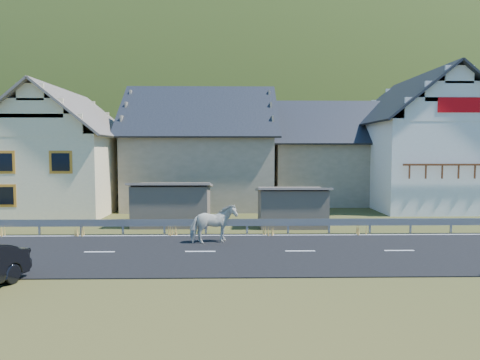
{
  "coord_description": "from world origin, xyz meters",
  "views": [
    {
      "loc": [
        1.26,
        -16.81,
        4.07
      ],
      "look_at": [
        1.66,
        3.59,
        2.65
      ],
      "focal_mm": 32.0,
      "sensor_mm": 36.0,
      "label": 1
    }
  ],
  "objects": [
    {
      "name": "guardrail",
      "position": [
        -0.0,
        3.68,
        0.56
      ],
      "size": [
        28.1,
        0.09,
        0.75
      ],
      "color": "#93969B",
      "rests_on": "ground"
    },
    {
      "name": "house_white",
      "position": [
        15.0,
        14.0,
        5.06
      ],
      "size": [
        8.8,
        10.8,
        9.7
      ],
      "color": "silver",
      "rests_on": "ground"
    },
    {
      "name": "conifer_patch",
      "position": [
        -55.0,
        110.0,
        6.0
      ],
      "size": [
        76.0,
        50.0,
        28.0
      ],
      "primitive_type": "ellipsoid",
      "color": "black",
      "rests_on": "ground"
    },
    {
      "name": "shed_right",
      "position": [
        4.5,
        6.0,
        1.0
      ],
      "size": [
        3.8,
        2.9,
        2.2
      ],
      "primitive_type": "cube",
      "color": "#6B5E4F",
      "rests_on": "ground"
    },
    {
      "name": "road",
      "position": [
        0.0,
        0.0,
        0.02
      ],
      "size": [
        60.0,
        7.0,
        0.04
      ],
      "primitive_type": "cube",
      "color": "black",
      "rests_on": "ground"
    },
    {
      "name": "ground",
      "position": [
        0.0,
        0.0,
        0.0
      ],
      "size": [
        160.0,
        160.0,
        0.0
      ],
      "primitive_type": "plane",
      "color": "#313E19",
      "rests_on": "ground"
    },
    {
      "name": "house_stone_a",
      "position": [
        -1.0,
        15.0,
        4.63
      ],
      "size": [
        10.8,
        9.8,
        8.9
      ],
      "color": "gray",
      "rests_on": "ground"
    },
    {
      "name": "horse",
      "position": [
        0.45,
        1.61,
        0.88
      ],
      "size": [
        1.5,
        2.17,
        1.68
      ],
      "primitive_type": "imported",
      "rotation": [
        0.0,
        0.0,
        1.9
      ],
      "color": "beige",
      "rests_on": "road"
    },
    {
      "name": "lane_markings",
      "position": [
        0.0,
        0.0,
        0.04
      ],
      "size": [
        60.0,
        6.6,
        0.01
      ],
      "primitive_type": "cube",
      "color": "silver",
      "rests_on": "road"
    },
    {
      "name": "house_cream",
      "position": [
        -10.0,
        12.0,
        4.36
      ],
      "size": [
        7.8,
        9.8,
        8.3
      ],
      "color": "#FFE9B0",
      "rests_on": "ground"
    },
    {
      "name": "house_stone_b",
      "position": [
        9.0,
        17.0,
        4.24
      ],
      "size": [
        9.8,
        8.8,
        8.1
      ],
      "color": "gray",
      "rests_on": "ground"
    },
    {
      "name": "mountain",
      "position": [
        5.0,
        180.0,
        -20.0
      ],
      "size": [
        440.0,
        280.0,
        260.0
      ],
      "primitive_type": "ellipsoid",
      "color": "#19310F",
      "rests_on": "ground"
    },
    {
      "name": "shed_left",
      "position": [
        -2.0,
        6.5,
        1.1
      ],
      "size": [
        4.3,
        3.3,
        2.4
      ],
      "primitive_type": "cube",
      "color": "#6B5E4F",
      "rests_on": "ground"
    }
  ]
}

